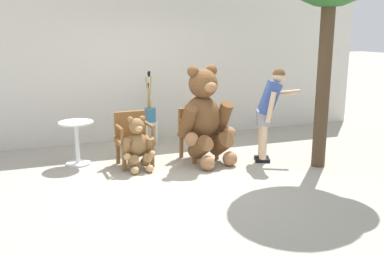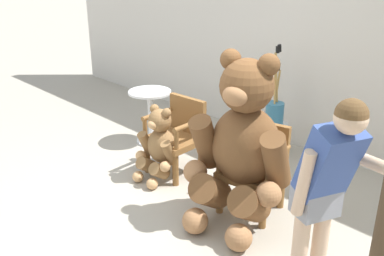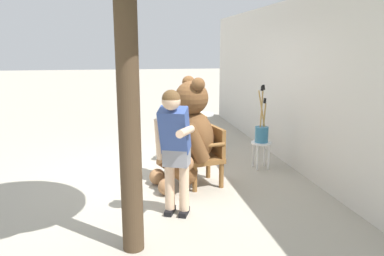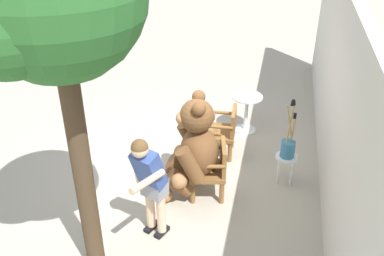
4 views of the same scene
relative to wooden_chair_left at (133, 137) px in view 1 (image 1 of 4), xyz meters
name	(u,v)px [view 1 (image 1 of 4)]	position (x,y,z in m)	size (l,w,h in m)	color
ground_plane	(180,173)	(0.56, -0.70, -0.46)	(60.00, 60.00, 0.00)	#A8A091
back_wall	(141,69)	(0.56, 1.70, 0.94)	(10.00, 0.16, 2.80)	beige
wooden_chair_left	(133,137)	(0.00, 0.00, 0.00)	(0.59, 0.55, 0.86)	brown
wooden_chair_right	(197,132)	(1.11, 0.00, 0.00)	(0.66, 0.62, 0.86)	brown
teddy_bear_large	(205,116)	(1.14, -0.27, 0.33)	(1.00, 1.00, 1.61)	brown
teddy_bear_small	(138,144)	(0.01, -0.29, -0.04)	(0.51, 0.49, 0.86)	olive
person_visitor	(269,107)	(2.15, -0.60, 0.46)	(0.82, 0.47, 1.56)	black
white_stool	(150,127)	(0.56, 1.07, -0.11)	(0.34, 0.34, 0.46)	white
brush_bucket	(150,112)	(0.56, 1.07, 0.18)	(0.22, 0.22, 0.96)	teal
round_side_table	(77,138)	(-0.87, 0.30, -0.01)	(0.56, 0.56, 0.72)	silver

